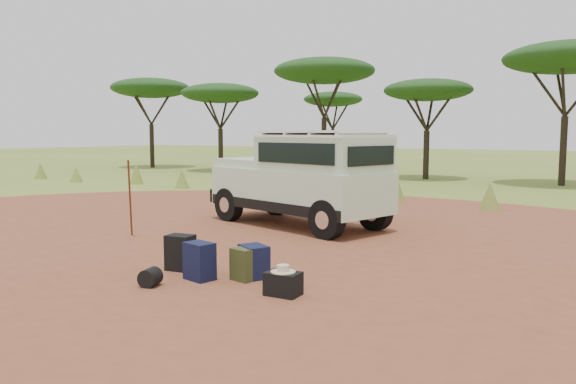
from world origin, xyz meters
The scene contains 13 objects.
ground centered at (0.00, 0.00, 0.00)m, with size 140.00×140.00×0.00m, color olive.
dirt_clearing centered at (0.00, 0.00, 0.00)m, with size 23.00×23.00×0.01m, color brown.
grass_fringe centered at (0.12, 8.67, 0.40)m, with size 36.60×1.60×0.90m.
acacia_treeline centered at (0.75, 19.81, 4.87)m, with size 46.70×13.20×6.26m.
safari_vehicle centered at (-0.20, 3.07, 1.10)m, with size 4.96×3.03×2.27m.
walking_staff centered at (-2.60, -0.11, 0.84)m, with size 0.04×0.04×1.72m, color brown.
backpack_black centered at (0.27, -1.74, 0.29)m, with size 0.42×0.31×0.58m, color black.
backpack_navy centered at (0.93, -2.04, 0.29)m, with size 0.44×0.31×0.58m, color #111235.
backpack_olive centered at (1.52, -1.73, 0.25)m, with size 0.36×0.26×0.49m, color #36401D.
duffel_navy centered at (1.57, -1.52, 0.25)m, with size 0.45×0.34×0.51m, color #111235.
hard_case centered at (2.45, -2.09, 0.16)m, with size 0.46×0.33×0.33m, color black.
stuff_sack centered at (0.56, -2.71, 0.14)m, with size 0.27×0.27×0.27m, color black.
safari_hat centered at (2.45, -2.09, 0.37)m, with size 0.34×0.34×0.10m.
Camera 1 is at (6.40, -8.45, 2.22)m, focal length 35.00 mm.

